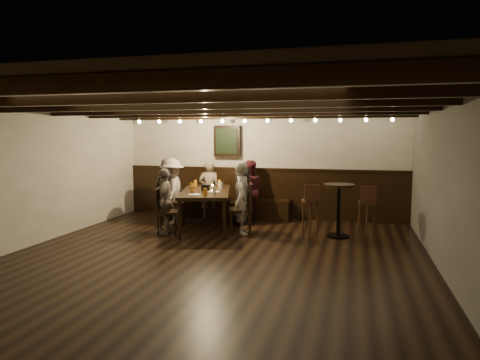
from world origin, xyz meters
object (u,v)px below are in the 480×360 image
(person_right_far, at_px, (243,198))
(bar_stool_left, at_px, (310,218))
(chair_right_near, at_px, (241,210))
(chair_left_far, at_px, (167,220))
(person_bench_left, at_px, (168,189))
(person_bench_centre, at_px, (209,190))
(high_top_table, at_px, (339,202))
(person_bench_right, at_px, (249,190))
(person_left_far, at_px, (165,201))
(person_right_near, at_px, (243,195))
(chair_right_far, at_px, (242,218))
(person_left_near, at_px, (172,191))
(chair_left_near, at_px, (174,210))
(bar_stool_right, at_px, (367,220))
(dining_table, at_px, (206,193))

(person_right_far, xyz_separation_m, bar_stool_left, (1.28, -0.04, -0.32))
(chair_right_near, bearing_deg, chair_left_far, 122.03)
(person_bench_left, bearing_deg, person_bench_centre, -170.54)
(chair_left_far, xyz_separation_m, high_top_table, (3.20, 0.56, 0.38))
(person_bench_right, distance_m, person_left_far, 2.13)
(chair_left_far, bearing_deg, person_right_near, 121.50)
(person_bench_left, relative_size, bar_stool_left, 1.37)
(high_top_table, bearing_deg, chair_right_far, -174.44)
(chair_left_far, bearing_deg, person_left_near, -177.99)
(person_bench_left, bearing_deg, person_left_far, 96.34)
(person_bench_centre, bearing_deg, chair_left_near, 39.78)
(person_bench_right, xyz_separation_m, person_right_far, (0.21, -1.34, 0.03))
(person_bench_right, bearing_deg, person_right_far, 83.66)
(person_right_far, height_order, bar_stool_left, person_right_far)
(chair_right_near, xyz_separation_m, person_left_far, (-1.18, -1.26, 0.34))
(person_bench_left, relative_size, bar_stool_right, 1.37)
(chair_right_far, relative_size, person_left_near, 0.69)
(chair_right_far, bearing_deg, dining_table, 58.01)
(person_bench_centre, bearing_deg, person_left_near, 38.66)
(chair_left_near, distance_m, chair_right_near, 1.44)
(dining_table, height_order, bar_stool_left, bar_stool_left)
(person_bench_centre, bearing_deg, chair_right_near, 140.20)
(chair_left_far, height_order, bar_stool_left, bar_stool_left)
(person_left_far, relative_size, bar_stool_right, 1.25)
(dining_table, height_order, bar_stool_right, bar_stool_right)
(chair_right_far, height_order, person_bench_centre, person_bench_centre)
(chair_left_near, bearing_deg, dining_table, 58.02)
(chair_right_near, distance_m, bar_stool_left, 1.79)
(person_right_near, bearing_deg, chair_left_near, 90.00)
(person_bench_left, xyz_separation_m, person_left_near, (0.26, -0.39, 0.01))
(person_left_far, height_order, person_right_near, person_left_far)
(dining_table, height_order, person_right_near, person_right_near)
(person_left_near, bearing_deg, person_right_near, 90.00)
(dining_table, relative_size, person_left_far, 1.79)
(dining_table, height_order, person_right_far, person_right_far)
(person_right_near, height_order, high_top_table, person_right_near)
(bar_stool_right, bearing_deg, bar_stool_left, 179.35)
(chair_left_near, bearing_deg, person_right_far, 58.54)
(person_left_far, distance_m, bar_stool_left, 2.76)
(chair_left_near, xyz_separation_m, person_bench_centre, (0.54, 0.77, 0.36))
(person_right_near, bearing_deg, person_right_far, -180.00)
(chair_right_far, height_order, person_right_near, person_right_near)
(person_left_near, height_order, person_right_near, person_left_near)
(person_left_near, bearing_deg, bar_stool_left, 64.93)
(chair_left_near, distance_m, bar_stool_left, 2.98)
(person_bench_right, relative_size, bar_stool_right, 1.33)
(chair_right_near, distance_m, person_right_far, 0.99)
(person_right_near, bearing_deg, person_bench_centre, 51.34)
(person_left_far, distance_m, bar_stool_right, 3.76)
(dining_table, xyz_separation_m, chair_left_far, (-0.57, -0.62, -0.45))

